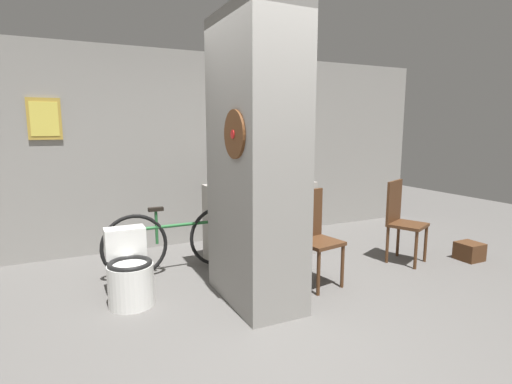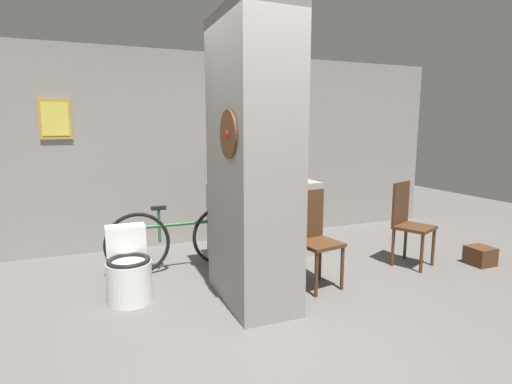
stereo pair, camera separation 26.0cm
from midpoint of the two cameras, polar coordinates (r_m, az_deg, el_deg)
ground_plane at (r=3.44m, az=3.11°, el=-18.63°), size 14.00×14.00×0.00m
wall_back at (r=5.54m, az=-8.37°, el=6.04°), size 8.00×0.09×2.60m
pillar_center at (r=3.59m, az=1.49°, el=4.36°), size 0.59×1.07×2.60m
counter_shelf at (r=4.96m, az=2.81°, el=-4.07°), size 1.37×0.44×0.93m
toilet at (r=3.95m, az=-15.92°, el=-10.73°), size 0.41×0.57×0.66m
chair_near_pillar at (r=4.11m, az=10.10°, el=-6.03°), size 0.45×0.45×0.98m
chair_by_doorway at (r=5.04m, az=22.33°, el=-3.74°), size 0.51×0.51×0.98m
bicycle at (r=4.58m, az=-9.00°, el=-6.58°), size 1.66×0.42×0.75m
bottle_tall at (r=4.84m, az=1.12°, el=2.43°), size 0.09×0.09×0.28m
floor_crate at (r=5.51m, az=30.58°, el=-7.86°), size 0.27×0.27×0.21m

